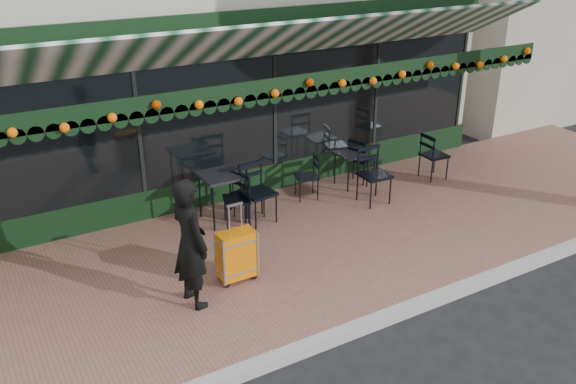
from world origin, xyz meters
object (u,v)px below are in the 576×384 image
cafe_table_a (352,156)px  chair_b_left (237,200)px  chair_a_front (374,176)px  chair_b_front (259,194)px  chair_a_left (307,177)px  woman (190,243)px  suitcase (237,255)px  cafe_table_b (221,179)px  chair_b_right (249,194)px  chair_a_right (362,159)px  chair_a_extra (434,156)px

cafe_table_a → chair_b_left: 2.55m
chair_a_front → chair_b_front: chair_a_front is taller
chair_a_left → chair_b_front: bearing=-54.3°
woman → chair_b_left: 2.25m
suitcase → chair_b_left: bearing=64.2°
cafe_table_b → suitcase: bearing=-108.5°
cafe_table_a → chair_b_right: size_ratio=0.74×
cafe_table_b → chair_b_left: (0.13, -0.27, -0.29)m
cafe_table_a → chair_a_right: 0.36m
cafe_table_b → chair_b_left: 0.42m
chair_a_extra → chair_b_right: (-3.78, 0.24, -0.02)m
woman → suitcase: 0.88m
woman → chair_b_left: bearing=-49.1°
woman → chair_b_right: woman is taller
woman → cafe_table_a: size_ratio=2.72×
chair_a_right → chair_a_left: bearing=78.3°
chair_a_left → chair_a_extra: 2.59m
suitcase → cafe_table_a: 3.74m
woman → suitcase: bearing=-83.4°
chair_a_extra → chair_a_front: bearing=103.5°
chair_b_left → suitcase: bearing=-6.6°
chair_b_left → cafe_table_a: bearing=118.1°
suitcase → cafe_table_b: suitcase is taller
chair_a_front → woman: bearing=-159.5°
chair_a_front → chair_b_left: 2.45m
chair_a_right → suitcase: bearing=100.5°
suitcase → cafe_table_b: (0.59, 1.76, 0.35)m
cafe_table_b → chair_a_left: cafe_table_b is taller
chair_b_left → chair_b_right: 0.32m
suitcase → cafe_table_a: size_ratio=1.80×
suitcase → cafe_table_a: bearing=30.3°
woman → chair_a_left: (2.94, 2.01, -0.46)m
cafe_table_a → cafe_table_b: bearing=-177.4°
chair_a_left → chair_a_front: bearing=67.2°
cafe_table_a → chair_a_right: (0.31, 0.10, -0.15)m
suitcase → chair_b_right: suitcase is taller
cafe_table_a → chair_a_left: 1.02m
cafe_table_b → chair_a_extra: size_ratio=0.91×
woman → cafe_table_b: bearing=-42.4°
cafe_table_b → chair_b_right: chair_b_right is taller
chair_a_right → chair_b_front: bearing=84.1°
chair_a_left → chair_b_front: (-1.16, -0.40, 0.10)m
cafe_table_a → chair_a_extra: 1.63m
chair_a_left → chair_a_front: (0.90, -0.74, 0.10)m
chair_a_left → cafe_table_b: bearing=-71.4°
chair_b_left → chair_a_right: bearing=119.1°
cafe_table_b → chair_a_left: 1.67m
chair_a_right → chair_b_right: bearing=79.1°
chair_a_left → chair_a_right: bearing=113.6°
chair_b_front → suitcase: bearing=-134.2°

